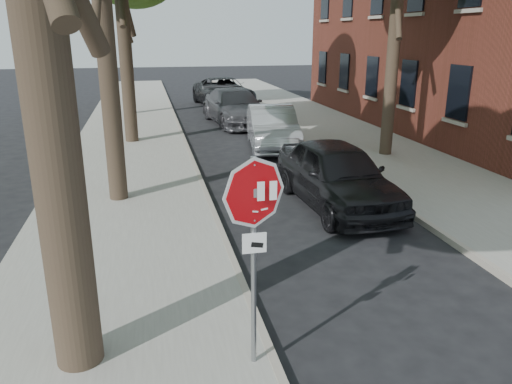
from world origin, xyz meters
TOP-DOWN VIEW (x-y plane):
  - ground at (0.00, 0.00)m, footprint 120.00×120.00m
  - sidewalk_left at (-2.50, 12.00)m, footprint 4.00×55.00m
  - sidewalk_right at (6.00, 12.00)m, footprint 4.00×55.00m
  - curb_left at (-0.45, 12.00)m, footprint 0.12×55.00m
  - curb_right at (3.95, 12.00)m, footprint 0.12×55.00m
  - stop_sign at (-0.70, -0.03)m, footprint 0.76×0.34m
  - car_a at (2.54, 5.61)m, footprint 2.09×4.69m
  - car_b at (2.60, 12.18)m, footprint 2.19×4.74m
  - car_c at (2.19, 17.49)m, footprint 2.78×5.65m
  - car_d at (2.56, 23.40)m, footprint 3.16×5.99m

SIDE VIEW (x-z plane):
  - ground at x=0.00m, z-range 0.00..0.00m
  - sidewalk_left at x=-2.50m, z-range 0.00..0.12m
  - sidewalk_right at x=6.00m, z-range 0.00..0.12m
  - curb_left at x=-0.45m, z-range 0.00..0.13m
  - curb_right at x=3.95m, z-range 0.00..0.13m
  - car_b at x=2.60m, z-range 0.00..1.50m
  - car_a at x=2.54m, z-range 0.00..1.57m
  - car_c at x=2.19m, z-range 0.00..1.58m
  - car_d at x=2.56m, z-range 0.00..1.60m
  - stop_sign at x=-0.70m, z-range 0.64..3.25m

